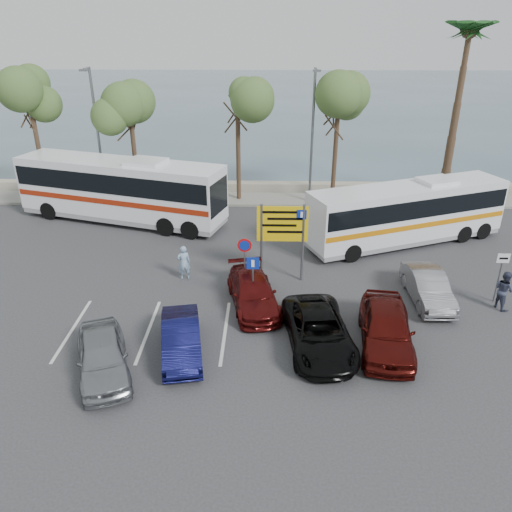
{
  "coord_description": "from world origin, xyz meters",
  "views": [
    {
      "loc": [
        0.35,
        -16.67,
        10.63
      ],
      "look_at": [
        -0.13,
        3.0,
        1.26
      ],
      "focal_mm": 35.0,
      "sensor_mm": 36.0,
      "label": 1
    }
  ],
  "objects_px": {
    "street_lamp_left": "(97,130)",
    "car_red": "(386,328)",
    "street_lamp_right": "(313,131)",
    "coach_bus_right": "(407,215)",
    "car_silver_b": "(428,287)",
    "pedestrian_near": "(184,263)",
    "direction_sign": "(282,230)",
    "car_maroon": "(253,293)",
    "coach_bus_left": "(121,192)",
    "suv_black": "(319,331)",
    "car_blue": "(181,339)",
    "car_silver_a": "(102,356)",
    "pedestrian_far": "(504,290)"
  },
  "relations": [
    {
      "from": "coach_bus_right",
      "to": "pedestrian_near",
      "type": "xyz_separation_m",
      "value": [
        -10.86,
        -4.27,
        -0.73
      ]
    },
    {
      "from": "street_lamp_right",
      "to": "coach_bus_right",
      "type": "distance_m",
      "value": 8.14
    },
    {
      "from": "car_red",
      "to": "suv_black",
      "type": "distance_m",
      "value": 2.41
    },
    {
      "from": "car_silver_a",
      "to": "pedestrian_far",
      "type": "xyz_separation_m",
      "value": [
        14.86,
        4.5,
        0.14
      ]
    },
    {
      "from": "street_lamp_right",
      "to": "car_blue",
      "type": "relative_size",
      "value": 2.15
    },
    {
      "from": "pedestrian_near",
      "to": "direction_sign",
      "type": "bearing_deg",
      "value": 164.01
    },
    {
      "from": "direction_sign",
      "to": "coach_bus_left",
      "type": "relative_size",
      "value": 0.29
    },
    {
      "from": "coach_bus_left",
      "to": "car_silver_a",
      "type": "distance_m",
      "value": 14.12
    },
    {
      "from": "car_blue",
      "to": "pedestrian_near",
      "type": "distance_m",
      "value": 5.62
    },
    {
      "from": "car_maroon",
      "to": "pedestrian_far",
      "type": "xyz_separation_m",
      "value": [
        10.06,
        0.11,
        0.2
      ]
    },
    {
      "from": "car_silver_a",
      "to": "car_red",
      "type": "height_order",
      "value": "car_red"
    },
    {
      "from": "coach_bus_left",
      "to": "coach_bus_right",
      "type": "distance_m",
      "value": 15.75
    },
    {
      "from": "car_blue",
      "to": "suv_black",
      "type": "bearing_deg",
      "value": -4.39
    },
    {
      "from": "direction_sign",
      "to": "car_maroon",
      "type": "height_order",
      "value": "direction_sign"
    },
    {
      "from": "pedestrian_near",
      "to": "street_lamp_left",
      "type": "bearing_deg",
      "value": -73.23
    },
    {
      "from": "car_blue",
      "to": "car_silver_b",
      "type": "height_order",
      "value": "car_silver_b"
    },
    {
      "from": "car_maroon",
      "to": "pedestrian_far",
      "type": "distance_m",
      "value": 10.06
    },
    {
      "from": "coach_bus_left",
      "to": "car_silver_b",
      "type": "bearing_deg",
      "value": -30.29
    },
    {
      "from": "street_lamp_left",
      "to": "car_silver_b",
      "type": "xyz_separation_m",
      "value": [
        17.0,
        -12.02,
        -3.97
      ]
    },
    {
      "from": "coach_bus_left",
      "to": "car_silver_b",
      "type": "height_order",
      "value": "coach_bus_left"
    },
    {
      "from": "street_lamp_right",
      "to": "pedestrian_near",
      "type": "bearing_deg",
      "value": -121.65
    },
    {
      "from": "pedestrian_far",
      "to": "street_lamp_left",
      "type": "bearing_deg",
      "value": 37.68
    },
    {
      "from": "direction_sign",
      "to": "suv_black",
      "type": "bearing_deg",
      "value": -76.7
    },
    {
      "from": "car_silver_a",
      "to": "pedestrian_near",
      "type": "height_order",
      "value": "pedestrian_near"
    },
    {
      "from": "car_silver_a",
      "to": "car_maroon",
      "type": "bearing_deg",
      "value": 21.68
    },
    {
      "from": "street_lamp_left",
      "to": "direction_sign",
      "type": "bearing_deg",
      "value": -43.17
    },
    {
      "from": "coach_bus_right",
      "to": "direction_sign",
      "type": "bearing_deg",
      "value": -146.64
    },
    {
      "from": "street_lamp_left",
      "to": "car_red",
      "type": "height_order",
      "value": "street_lamp_left"
    },
    {
      "from": "car_silver_a",
      "to": "suv_black",
      "type": "bearing_deg",
      "value": -7.96
    },
    {
      "from": "car_red",
      "to": "car_silver_b",
      "type": "bearing_deg",
      "value": 60.81
    },
    {
      "from": "coach_bus_right",
      "to": "car_silver_a",
      "type": "bearing_deg",
      "value": -138.72
    },
    {
      "from": "car_silver_b",
      "to": "pedestrian_far",
      "type": "distance_m",
      "value": 2.91
    },
    {
      "from": "coach_bus_left",
      "to": "car_maroon",
      "type": "height_order",
      "value": "coach_bus_left"
    },
    {
      "from": "coach_bus_left",
      "to": "car_silver_a",
      "type": "relative_size",
      "value": 3.11
    },
    {
      "from": "street_lamp_right",
      "to": "pedestrian_near",
      "type": "relative_size",
      "value": 4.97
    },
    {
      "from": "coach_bus_right",
      "to": "car_red",
      "type": "bearing_deg",
      "value": -107.47
    },
    {
      "from": "direction_sign",
      "to": "pedestrian_far",
      "type": "height_order",
      "value": "direction_sign"
    },
    {
      "from": "street_lamp_left",
      "to": "coach_bus_left",
      "type": "height_order",
      "value": "street_lamp_left"
    },
    {
      "from": "direction_sign",
      "to": "suv_black",
      "type": "xyz_separation_m",
      "value": [
        1.2,
        -5.06,
        -1.79
      ]
    },
    {
      "from": "car_silver_b",
      "to": "car_red",
      "type": "bearing_deg",
      "value": -127.9
    },
    {
      "from": "pedestrian_far",
      "to": "car_red",
      "type": "bearing_deg",
      "value": 97.47
    },
    {
      "from": "car_blue",
      "to": "suv_black",
      "type": "relative_size",
      "value": 0.81
    },
    {
      "from": "car_silver_b",
      "to": "direction_sign",
      "type": "bearing_deg",
      "value": 162.79
    },
    {
      "from": "street_lamp_right",
      "to": "car_red",
      "type": "relative_size",
      "value": 1.79
    },
    {
      "from": "car_maroon",
      "to": "pedestrian_near",
      "type": "distance_m",
      "value": 3.92
    },
    {
      "from": "car_blue",
      "to": "car_red",
      "type": "bearing_deg",
      "value": -5.46
    },
    {
      "from": "coach_bus_left",
      "to": "suv_black",
      "type": "distance_m",
      "value": 15.88
    },
    {
      "from": "direction_sign",
      "to": "car_silver_b",
      "type": "distance_m",
      "value": 6.49
    },
    {
      "from": "street_lamp_right",
      "to": "car_silver_a",
      "type": "relative_size",
      "value": 2.03
    },
    {
      "from": "coach_bus_right",
      "to": "pedestrian_far",
      "type": "xyz_separation_m",
      "value": [
        2.36,
        -6.47,
        -0.71
      ]
    }
  ]
}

